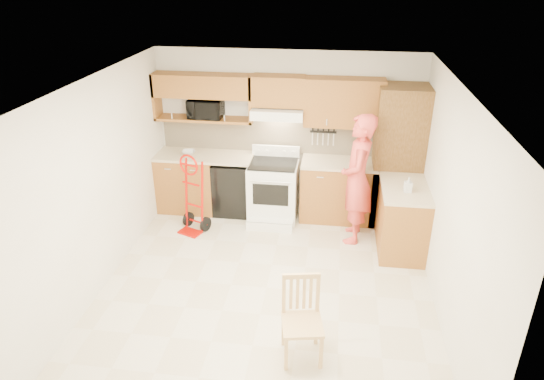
% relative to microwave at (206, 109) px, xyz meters
% --- Properties ---
extents(floor, '(4.00, 4.50, 0.02)m').
position_rel_microwave_xyz_m(floor, '(1.23, -2.08, -1.64)').
color(floor, beige).
rests_on(floor, ground).
extents(ceiling, '(4.00, 4.50, 0.02)m').
position_rel_microwave_xyz_m(ceiling, '(1.23, -2.08, 0.88)').
color(ceiling, white).
rests_on(ceiling, ground).
extents(wall_back, '(4.00, 0.02, 2.50)m').
position_rel_microwave_xyz_m(wall_back, '(1.23, 0.17, -0.38)').
color(wall_back, white).
rests_on(wall_back, ground).
extents(wall_front, '(4.00, 0.02, 2.50)m').
position_rel_microwave_xyz_m(wall_front, '(1.23, -4.34, -0.38)').
color(wall_front, white).
rests_on(wall_front, ground).
extents(wall_left, '(0.02, 4.50, 2.50)m').
position_rel_microwave_xyz_m(wall_left, '(-0.78, -2.08, -0.38)').
color(wall_left, white).
rests_on(wall_left, ground).
extents(wall_right, '(0.02, 4.50, 2.50)m').
position_rel_microwave_xyz_m(wall_right, '(3.24, -2.08, -0.38)').
color(wall_right, white).
rests_on(wall_right, ground).
extents(backsplash, '(3.92, 0.03, 0.55)m').
position_rel_microwave_xyz_m(backsplash, '(1.23, 0.15, -0.43)').
color(backsplash, beige).
rests_on(backsplash, wall_back).
extents(lower_cab_left, '(0.90, 0.60, 0.90)m').
position_rel_microwave_xyz_m(lower_cab_left, '(-0.32, -0.14, -1.18)').
color(lower_cab_left, '#95581F').
rests_on(lower_cab_left, ground).
extents(dishwasher, '(0.60, 0.60, 0.85)m').
position_rel_microwave_xyz_m(dishwasher, '(0.43, -0.14, -1.21)').
color(dishwasher, black).
rests_on(dishwasher, ground).
extents(lower_cab_right, '(1.14, 0.60, 0.90)m').
position_rel_microwave_xyz_m(lower_cab_right, '(2.06, -0.14, -1.18)').
color(lower_cab_right, '#95581F').
rests_on(lower_cab_right, ground).
extents(countertop_left, '(1.50, 0.63, 0.04)m').
position_rel_microwave_xyz_m(countertop_left, '(-0.02, -0.13, -0.71)').
color(countertop_left, '#C3B48F').
rests_on(countertop_left, lower_cab_left).
extents(countertop_right, '(1.14, 0.63, 0.04)m').
position_rel_microwave_xyz_m(countertop_right, '(2.06, -0.13, -0.71)').
color(countertop_right, '#C3B48F').
rests_on(countertop_right, lower_cab_right).
extents(cab_return_right, '(0.60, 1.00, 0.90)m').
position_rel_microwave_xyz_m(cab_return_right, '(2.93, -0.94, -1.18)').
color(cab_return_right, '#95581F').
rests_on(cab_return_right, ground).
extents(countertop_return, '(0.63, 1.00, 0.04)m').
position_rel_microwave_xyz_m(countertop_return, '(2.93, -0.94, -0.71)').
color(countertop_return, '#C3B48F').
rests_on(countertop_return, cab_return_right).
extents(pantry_tall, '(0.70, 0.60, 2.10)m').
position_rel_microwave_xyz_m(pantry_tall, '(2.88, -0.14, -0.58)').
color(pantry_tall, brown).
rests_on(pantry_tall, ground).
extents(upper_cab_left, '(1.50, 0.33, 0.34)m').
position_rel_microwave_xyz_m(upper_cab_left, '(-0.02, 0.00, 0.35)').
color(upper_cab_left, '#95581F').
rests_on(upper_cab_left, wall_back).
extents(upper_shelf_mw, '(1.50, 0.33, 0.04)m').
position_rel_microwave_xyz_m(upper_shelf_mw, '(-0.02, 0.00, -0.16)').
color(upper_shelf_mw, '#95581F').
rests_on(upper_shelf_mw, wall_back).
extents(upper_cab_center, '(0.76, 0.33, 0.44)m').
position_rel_microwave_xyz_m(upper_cab_center, '(1.11, 0.00, 0.31)').
color(upper_cab_center, '#95581F').
rests_on(upper_cab_center, wall_back).
extents(upper_cab_right, '(1.14, 0.33, 0.70)m').
position_rel_microwave_xyz_m(upper_cab_right, '(2.06, 0.00, 0.17)').
color(upper_cab_right, '#95581F').
rests_on(upper_cab_right, wall_back).
extents(range_hood, '(0.76, 0.46, 0.14)m').
position_rel_microwave_xyz_m(range_hood, '(1.11, -0.06, -0.00)').
color(range_hood, white).
rests_on(range_hood, wall_back).
extents(knife_strip, '(0.40, 0.05, 0.29)m').
position_rel_microwave_xyz_m(knife_strip, '(1.78, 0.12, -0.39)').
color(knife_strip, black).
rests_on(knife_strip, backsplash).
extents(microwave, '(0.52, 0.36, 0.28)m').
position_rel_microwave_xyz_m(microwave, '(0.00, 0.00, 0.00)').
color(microwave, black).
rests_on(microwave, upper_shelf_mw).
extents(range, '(0.73, 0.96, 1.08)m').
position_rel_microwave_xyz_m(range, '(1.06, -0.32, -1.09)').
color(range, white).
rests_on(range, ground).
extents(person, '(0.48, 0.70, 1.86)m').
position_rel_microwave_xyz_m(person, '(2.29, -0.74, -0.70)').
color(person, '#DE453F').
rests_on(person, ground).
extents(hand_truck, '(0.55, 0.52, 1.09)m').
position_rel_microwave_xyz_m(hand_truck, '(-0.06, -0.85, -1.08)').
color(hand_truck, '#C10D03').
rests_on(hand_truck, ground).
extents(dining_chair, '(0.47, 0.50, 0.88)m').
position_rel_microwave_xyz_m(dining_chair, '(1.74, -3.16, -1.19)').
color(dining_chair, '#E0B672').
rests_on(dining_chair, ground).
extents(soap_bottle, '(0.10, 0.10, 0.20)m').
position_rel_microwave_xyz_m(soap_bottle, '(2.93, -1.07, -0.59)').
color(soap_bottle, white).
rests_on(soap_bottle, countertop_return).
extents(bowl, '(0.25, 0.25, 0.05)m').
position_rel_microwave_xyz_m(bowl, '(-0.27, -0.13, -0.67)').
color(bowl, white).
rests_on(bowl, countertop_left).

